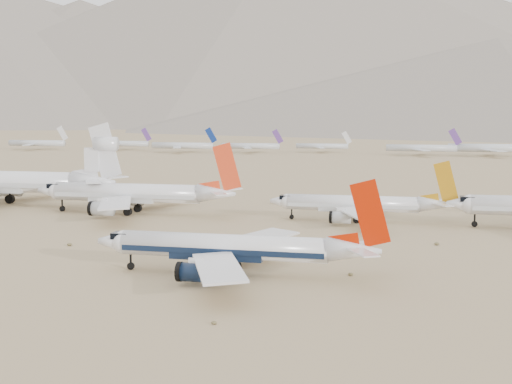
% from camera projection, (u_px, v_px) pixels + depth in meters
% --- Properties ---
extents(ground, '(7000.00, 7000.00, 0.00)m').
position_uv_depth(ground, '(199.00, 270.00, 115.45)').
color(ground, '#967B57').
rests_on(ground, ground).
extents(main_airliner, '(44.51, 43.47, 15.71)m').
position_uv_depth(main_airliner, '(235.00, 248.00, 111.50)').
color(main_airliner, white).
rests_on(main_airliner, ground).
extents(row2_gold_tail, '(40.95, 40.05, 14.58)m').
position_uv_depth(row2_gold_tail, '(360.00, 204.00, 165.47)').
color(row2_gold_tail, white).
rests_on(row2_gold_tail, ground).
extents(row2_orange_tail, '(50.92, 49.81, 18.16)m').
position_uv_depth(row2_orange_tail, '(135.00, 194.00, 177.64)').
color(row2_orange_tail, white).
rests_on(row2_orange_tail, ground).
extents(row2_white_trijet, '(64.05, 62.60, 22.70)m').
position_uv_depth(row2_white_trijet, '(6.00, 181.00, 193.53)').
color(row2_white_trijet, white).
rests_on(row2_white_trijet, ground).
extents(distant_storage_row, '(564.84, 58.08, 16.07)m').
position_uv_depth(distant_storage_row, '(376.00, 147.00, 416.88)').
color(distant_storage_row, silver).
rests_on(distant_storage_row, ground).
extents(mountain_range, '(7354.00, 3024.00, 470.00)m').
position_uv_depth(mountain_range, '(438.00, 40.00, 1673.49)').
color(mountain_range, slate).
rests_on(mountain_range, ground).
extents(desert_scrub, '(261.14, 121.67, 0.63)m').
position_uv_depth(desert_scrub, '(144.00, 321.00, 86.63)').
color(desert_scrub, brown).
rests_on(desert_scrub, ground).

